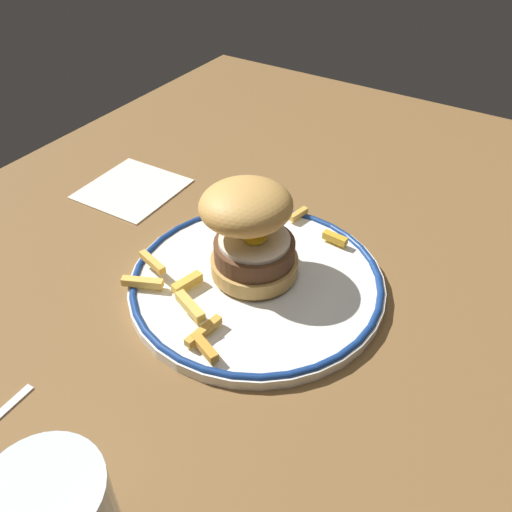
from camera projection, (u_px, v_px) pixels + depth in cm
name	position (u px, v px, depth cm)	size (l,w,h in cm)	color
ground_plane	(268.00, 305.00, 61.29)	(118.87, 95.29, 4.00)	brown
dinner_plate	(256.00, 282.00, 60.03)	(28.15, 28.15, 1.60)	white
burger	(250.00, 229.00, 57.27)	(13.34, 13.44, 10.79)	tan
fries_pile	(214.00, 267.00, 59.75)	(26.62, 18.32, 1.96)	gold
napkin	(132.00, 188.00, 76.18)	(12.64, 12.28, 0.40)	silver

